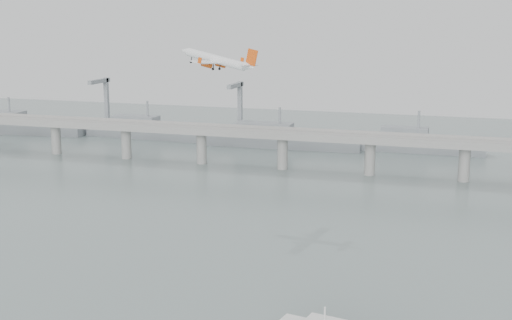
% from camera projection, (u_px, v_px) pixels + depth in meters
% --- Properties ---
extents(ground, '(900.00, 900.00, 0.00)m').
position_uv_depth(ground, '(199.00, 318.00, 198.39)').
color(ground, slate).
rests_on(ground, ground).
extents(bridge, '(800.00, 22.00, 23.90)m').
position_uv_depth(bridge, '(332.00, 142.00, 381.75)').
color(bridge, gray).
rests_on(bridge, ground).
extents(distant_fleet, '(453.00, 60.90, 40.00)m').
position_uv_depth(distant_fleet, '(138.00, 130.00, 490.44)').
color(distant_fleet, gray).
rests_on(distant_fleet, ground).
extents(airliner, '(38.87, 35.56, 10.54)m').
position_uv_depth(airliner, '(218.00, 60.00, 294.39)').
color(airliner, white).
rests_on(airliner, ground).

